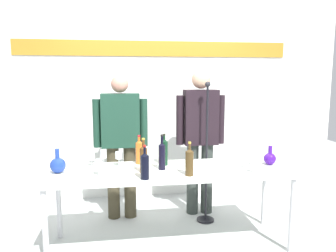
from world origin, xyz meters
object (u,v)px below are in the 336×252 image
wine_glass_left_1 (92,157)px  wine_glass_right_2 (257,161)px  wine_glass_left_0 (103,154)px  wine_glass_right_0 (254,155)px  microphone_stand (206,175)px  presenter_left (121,138)px  wine_glass_left_2 (99,164)px  display_table (170,175)px  wine_bottle_5 (139,151)px  wine_bottle_3 (162,155)px  presenter_right (200,133)px  decanter_blue_left (58,165)px  wine_bottle_0 (189,161)px  wine_bottle_1 (145,165)px  wine_bottle_4 (164,151)px  wine_glass_right_1 (249,158)px  wine_glass_left_3 (119,156)px  wine_bottle_2 (143,158)px  decanter_blue_right (270,158)px

wine_glass_left_1 → wine_glass_right_2: bearing=-16.7°
wine_glass_left_0 → wine_glass_left_1: (-0.11, -0.09, -0.00)m
wine_glass_left_0 → wine_glass_right_0: wine_glass_right_0 is taller
wine_glass_left_0 → microphone_stand: size_ratio=0.09×
presenter_left → wine_glass_left_2: (-0.20, -0.83, -0.08)m
display_table → wine_bottle_5: size_ratio=7.88×
wine_bottle_5 → wine_glass_left_1: bearing=-174.8°
wine_bottle_3 → presenter_right: bearing=52.8°
decanter_blue_left → wine_bottle_0: 1.21m
wine_bottle_1 → wine_bottle_4: 0.50m
wine_bottle_0 → wine_glass_right_1: 0.63m
wine_bottle_1 → wine_glass_left_1: 0.69m
wine_glass_left_1 → wine_glass_left_2: bearing=-74.4°
wine_bottle_5 → wine_bottle_3: bearing=-50.8°
display_table → wine_glass_left_1: 0.80m
presenter_left → wine_bottle_1: (0.21, -1.00, -0.07)m
wine_bottle_3 → wine_glass_left_2: size_ratio=2.29×
decanter_blue_left → presenter_left: presenter_left is taller
wine_bottle_4 → wine_glass_left_3: bearing=177.4°
wine_bottle_3 → wine_glass_right_1: (0.84, -0.08, -0.04)m
decanter_blue_left → wine_glass_right_1: bearing=-3.4°
wine_glass_left_2 → wine_glass_left_0: bearing=87.0°
display_table → wine_glass_left_0: (-0.64, 0.29, 0.16)m
presenter_right → wine_glass_right_0: (0.39, -0.69, -0.12)m
decanter_blue_left → wine_bottle_2: wine_bottle_2 is taller
wine_bottle_1 → microphone_stand: 1.12m
presenter_right → wine_glass_right_2: (0.29, -0.97, -0.11)m
display_table → wine_glass_left_1: size_ratio=16.18×
display_table → wine_glass_left_0: wine_glass_left_0 is taller
wine_bottle_1 → wine_bottle_2: wine_bottle_2 is taller
microphone_stand → wine_glass_right_0: bearing=-49.7°
presenter_right → wine_glass_left_0: 1.20m
wine_bottle_0 → wine_bottle_3: (-0.22, 0.22, 0.01)m
presenter_left → wine_glass_left_3: presenter_left is taller
wine_bottle_5 → wine_glass_left_1: wine_bottle_5 is taller
wine_bottle_4 → wine_bottle_5: (-0.25, 0.08, -0.01)m
wine_bottle_5 → microphone_stand: size_ratio=0.19×
display_table → decanter_blue_left: (-1.05, 0.02, 0.13)m
decanter_blue_left → presenter_right: 1.67m
wine_glass_left_1 → wine_glass_right_0: size_ratio=0.95×
wine_bottle_5 → wine_glass_left_0: size_ratio=2.01×
decanter_blue_right → wine_bottle_5: size_ratio=0.66×
display_table → wine_bottle_3: (-0.08, -0.00, 0.20)m
display_table → wine_glass_right_1: 0.78m
presenter_right → wine_glass_left_3: (-0.96, -0.53, -0.11)m
presenter_left → wine_glass_left_1: (-0.29, -0.51, -0.09)m
wine_bottle_3 → wine_bottle_0: bearing=-45.4°
wine_bottle_0 → presenter_right: bearing=70.8°
decanter_blue_left → presenter_right: (1.51, 0.70, 0.14)m
display_table → wine_glass_left_1: wine_glass_left_1 is taller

